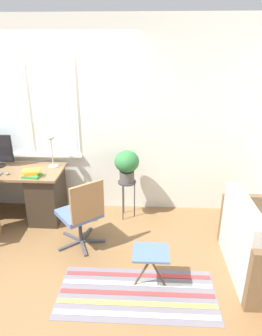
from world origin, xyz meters
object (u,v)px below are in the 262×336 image
Objects in this scene: desk_lamp at (51,146)px; folding_stool at (151,255)px; plant_stand at (127,186)px; couch_loveseat at (262,248)px; potted_plant at (127,164)px; book_stack at (32,174)px; office_chair_swivel at (82,213)px; mouse at (8,174)px.

desk_lamp reaches higher than folding_stool.
folding_stool is (0.32, -1.35, -0.11)m from plant_stand.
couch_loveseat is 1.87m from plant_stand.
book_stack is at bearing -166.40° from potted_plant.
office_chair_swivel is 2.01× the size of potted_plant.
couch_loveseat is 1.24m from folding_stool.
plant_stand is 1.40m from folding_stool.
book_stack is 0.42× the size of plant_stand.
mouse is 0.07× the size of office_chair_swivel.
mouse is 1.60m from plant_stand.
folding_stool is (1.54, -1.06, -0.40)m from book_stack.
desk_lamp is 1.11m from office_chair_swivel.
mouse is 3.22m from couch_loveseat.
folding_stool is at bearing -46.28° from desk_lamp.
desk_lamp reaches higher than plant_stand.
desk_lamp is 0.48m from book_stack.
desk_lamp is 0.51× the size of office_chair_swivel.
potted_plant is (1.22, 0.29, 0.04)m from book_stack.
plant_stand is at bearing -164.95° from office_chair_swivel.
office_chair_swivel reaches higher than plant_stand.
couch_loveseat is at bearing 129.89° from office_chair_swivel.
office_chair_swivel reaches higher than folding_stool.
office_chair_swivel is at bearing 141.74° from folding_stool.
mouse is 0.11× the size of plant_stand.
office_chair_swivel is (0.55, -0.78, -0.57)m from desk_lamp.
desk_lamp is 1.07m from potted_plant.
desk_lamp is at bearing 66.03° from couch_loveseat.
couch_loveseat is 1.93m from potted_plant.
potted_plant reaches higher than mouse.
book_stack is 0.89m from office_chair_swivel.
book_stack is 0.55× the size of folding_stool.
office_chair_swivel is 0.77× the size of couch_loveseat.
desk_lamp is 0.39× the size of couch_loveseat.
office_chair_swivel is at bearing -29.90° from book_stack.
potted_plant is at bearing 54.92° from couch_loveseat.
plant_stand reaches higher than folding_stool.
desk_lamp is at bearing -95.08° from office_chair_swivel.
mouse is at bearing -171.17° from potted_plant.
mouse reaches higher than plant_stand.
plant_stand is at bearing 13.60° from book_stack.
desk_lamp is at bearing 133.72° from folding_stool.
book_stack is at bearing -115.67° from desk_lamp.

